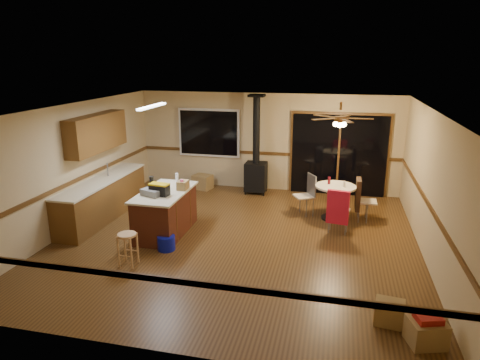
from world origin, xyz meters
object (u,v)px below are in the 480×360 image
(toolbox_black, at_px, (159,190))
(dining_table, at_px, (335,196))
(kitchen_island, at_px, (165,212))
(box_under_window, at_px, (203,182))
(toolbox_grey, at_px, (151,192))
(bar_stool, at_px, (128,249))
(chair_left, at_px, (308,190))
(box_corner_a, at_px, (426,332))
(blue_bucket, at_px, (166,243))
(chair_near, at_px, (338,207))
(chair_right, at_px, (359,194))
(wood_stove, at_px, (256,166))
(box_corner_b, at_px, (389,312))

(toolbox_black, height_order, dining_table, toolbox_black)
(kitchen_island, xyz_separation_m, box_under_window, (-0.20, 3.10, -0.26))
(toolbox_grey, bearing_deg, box_under_window, 91.05)
(toolbox_black, relative_size, bar_stool, 0.64)
(chair_left, xyz_separation_m, box_corner_a, (1.82, -4.34, -0.42))
(toolbox_grey, height_order, blue_bucket, toolbox_grey)
(chair_near, bearing_deg, chair_right, 64.34)
(wood_stove, distance_m, blue_bucket, 3.98)
(wood_stove, height_order, chair_near, wood_stove)
(chair_near, bearing_deg, wood_stove, 132.34)
(box_corner_b, bearing_deg, chair_right, 94.31)
(toolbox_grey, height_order, chair_near, toolbox_grey)
(kitchen_island, height_order, chair_left, chair_left)
(toolbox_grey, height_order, chair_left, toolbox_grey)
(box_under_window, xyz_separation_m, box_corner_a, (4.79, -5.70, -0.03))
(bar_stool, relative_size, box_corner_b, 1.52)
(bar_stool, height_order, dining_table, dining_table)
(box_corner_b, bearing_deg, box_under_window, 129.39)
(chair_left, distance_m, chair_near, 1.24)
(toolbox_grey, distance_m, box_under_window, 3.50)
(bar_stool, distance_m, box_corner_a, 4.81)
(toolbox_grey, bearing_deg, box_corner_a, -25.89)
(toolbox_grey, relative_size, chair_left, 0.73)
(chair_left, height_order, box_under_window, chair_left)
(bar_stool, relative_size, chair_right, 0.84)
(bar_stool, bearing_deg, dining_table, 41.46)
(wood_stove, relative_size, blue_bucket, 7.59)
(box_corner_a, bearing_deg, chair_left, 112.80)
(blue_bucket, bearing_deg, box_under_window, 97.63)
(chair_left, bearing_deg, kitchen_island, -147.89)
(chair_near, height_order, box_under_window, chair_near)
(kitchen_island, bearing_deg, toolbox_black, -87.97)
(toolbox_grey, height_order, dining_table, toolbox_grey)
(wood_stove, relative_size, box_corner_a, 5.73)
(blue_bucket, height_order, box_corner_a, box_corner_a)
(blue_bucket, xyz_separation_m, box_corner_a, (4.27, -1.85, 0.03))
(chair_near, xyz_separation_m, box_corner_a, (1.14, -3.30, -0.43))
(wood_stove, height_order, bar_stool, wood_stove)
(bar_stool, bearing_deg, wood_stove, 72.93)
(dining_table, bearing_deg, toolbox_black, -151.43)
(blue_bucket, bearing_deg, toolbox_black, 121.20)
(bar_stool, xyz_separation_m, blue_bucket, (0.41, 0.72, -0.16))
(toolbox_black, relative_size, box_under_window, 0.77)
(chair_right, xyz_separation_m, box_corner_a, (0.70, -4.23, -0.43))
(bar_stool, bearing_deg, blue_bucket, 60.56)
(toolbox_grey, xyz_separation_m, box_corner_b, (4.32, -1.92, -0.81))
(wood_stove, relative_size, chair_left, 4.57)
(wood_stove, distance_m, chair_left, 1.97)
(toolbox_black, distance_m, box_corner_a, 5.21)
(dining_table, relative_size, chair_near, 1.28)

